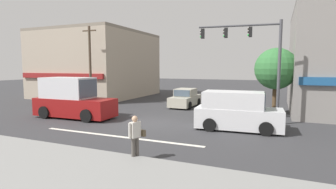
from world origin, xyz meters
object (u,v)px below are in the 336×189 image
object	(u,v)px
street_tree	(276,69)
utility_pole_near_left	(90,65)
sedan_waiting_far	(185,99)
box_truck_crossing_rightbound	(72,99)
traffic_light_mast	(256,53)
pedestrian_foreground_with_bag	(136,135)
van_crossing_center	(237,112)

from	to	relation	value
street_tree	utility_pole_near_left	world-z (taller)	utility_pole_near_left
street_tree	sedan_waiting_far	distance (m)	7.89
utility_pole_near_left	box_truck_crossing_rightbound	world-z (taller)	utility_pole_near_left
traffic_light_mast	pedestrian_foreground_with_bag	size ratio (longest dim) A/B	3.71
utility_pole_near_left	traffic_light_mast	distance (m)	14.43
van_crossing_center	box_truck_crossing_rightbound	xyz separation A→B (m)	(-10.89, -0.79, 0.25)
traffic_light_mast	utility_pole_near_left	bearing A→B (deg)	171.08
box_truck_crossing_rightbound	van_crossing_center	bearing A→B (deg)	4.14
van_crossing_center	box_truck_crossing_rightbound	distance (m)	10.92
street_tree	van_crossing_center	size ratio (longest dim) A/B	1.02
utility_pole_near_left	pedestrian_foreground_with_bag	world-z (taller)	utility_pole_near_left
traffic_light_mast	pedestrian_foreground_with_bag	bearing A→B (deg)	-112.58
box_truck_crossing_rightbound	pedestrian_foreground_with_bag	xyz separation A→B (m)	(8.14, -5.56, -0.30)
sedan_waiting_far	traffic_light_mast	bearing A→B (deg)	-38.27
traffic_light_mast	street_tree	bearing A→B (deg)	71.84
utility_pole_near_left	pedestrian_foreground_with_bag	bearing A→B (deg)	-44.85
pedestrian_foreground_with_bag	box_truck_crossing_rightbound	bearing A→B (deg)	145.69
van_crossing_center	sedan_waiting_far	bearing A→B (deg)	127.86
van_crossing_center	sedan_waiting_far	size ratio (longest dim) A/B	1.14
box_truck_crossing_rightbound	utility_pole_near_left	bearing A→B (deg)	116.87
traffic_light_mast	pedestrian_foreground_with_bag	world-z (taller)	traffic_light_mast
street_tree	sedan_waiting_far	xyz separation A→B (m)	(-7.28, 1.56, -2.61)
traffic_light_mast	sedan_waiting_far	xyz separation A→B (m)	(-6.19, 4.88, -3.59)
traffic_light_mast	box_truck_crossing_rightbound	xyz separation A→B (m)	(-11.65, -2.89, -3.05)
utility_pole_near_left	sedan_waiting_far	distance (m)	8.98
box_truck_crossing_rightbound	pedestrian_foreground_with_bag	bearing A→B (deg)	-34.31
box_truck_crossing_rightbound	pedestrian_foreground_with_bag	distance (m)	9.86
pedestrian_foreground_with_bag	traffic_light_mast	bearing A→B (deg)	67.42
sedan_waiting_far	pedestrian_foreground_with_bag	world-z (taller)	pedestrian_foreground_with_bag
street_tree	van_crossing_center	bearing A→B (deg)	-108.86
street_tree	pedestrian_foreground_with_bag	world-z (taller)	street_tree
sedan_waiting_far	pedestrian_foreground_with_bag	distance (m)	13.59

